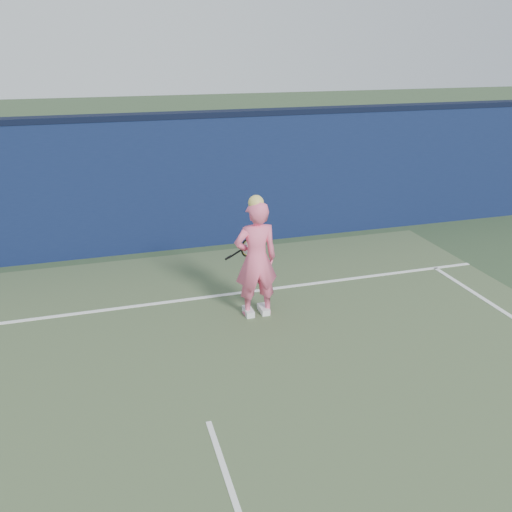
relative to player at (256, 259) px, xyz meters
name	(u,v)px	position (x,y,z in m)	size (l,w,h in m)	color
ground	(231,491)	(-1.21, -3.25, -0.88)	(80.00, 80.00, 0.00)	#35462B
backstop_wall	(146,187)	(-1.21, 3.25, 0.37)	(24.00, 0.40, 2.50)	#0D183D
wall_cap	(141,116)	(-1.21, 3.25, 1.67)	(24.00, 0.42, 0.10)	black
player	(256,259)	(0.00, 0.00, 0.00)	(0.64, 0.43, 1.83)	#FF638C
racket	(246,249)	(-0.02, 0.49, -0.01)	(0.51, 0.23, 0.28)	black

